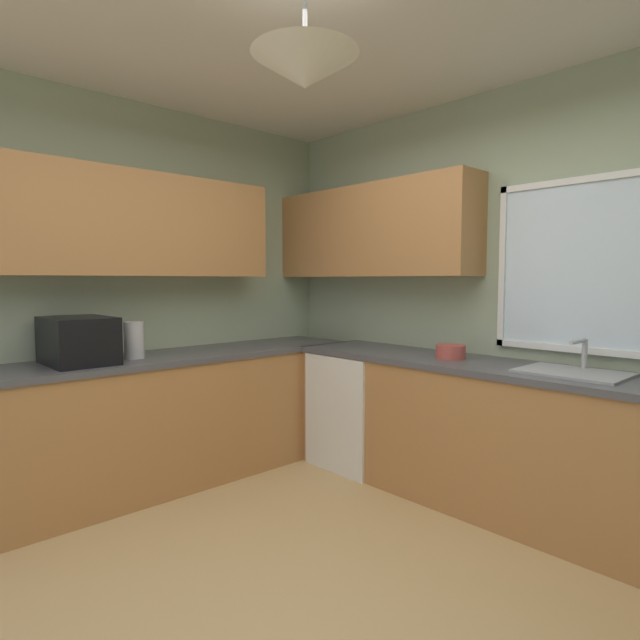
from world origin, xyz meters
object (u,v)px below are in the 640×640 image
at_px(sink_assembly, 573,372).
at_px(kettle, 134,340).
at_px(dishwasher, 360,409).
at_px(microwave, 78,340).
at_px(bowl, 451,352).

bearing_deg(sink_assembly, kettle, -145.03).
distance_m(dishwasher, kettle, 1.74).
height_order(kettle, sink_assembly, kettle).
bearing_deg(microwave, bowl, 52.49).
relative_size(microwave, sink_assembly, 0.88).
bearing_deg(microwave, kettle, 86.67).
bearing_deg(bowl, dishwasher, -177.80).
bearing_deg(sink_assembly, bowl, -179.48).
xyz_separation_m(microwave, bowl, (1.44, 1.88, -0.10)).
xyz_separation_m(microwave, sink_assembly, (2.22, 1.88, -0.13)).
relative_size(dishwasher, kettle, 3.54).
height_order(dishwasher, kettle, kettle).
distance_m(dishwasher, sink_assembly, 1.64).
xyz_separation_m(kettle, sink_assembly, (2.20, 1.54, -0.11)).
bearing_deg(bowl, sink_assembly, 0.52).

